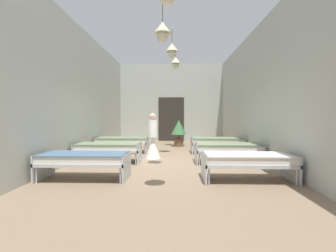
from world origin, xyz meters
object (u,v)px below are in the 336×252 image
object	(u,v)px
bed_right_row_0	(247,160)
bed_right_row_2	(217,141)
bed_left_row_2	(123,141)
potted_plant	(179,130)
bed_left_row_1	(109,148)
bed_left_row_0	(85,159)
nurse_near_aisle	(153,142)
bed_right_row_1	(228,148)

from	to	relation	value
bed_right_row_0	bed_right_row_2	world-z (taller)	same
bed_left_row_2	potted_plant	bearing A→B (deg)	41.45
bed_left_row_1	bed_left_row_2	world-z (taller)	same
bed_left_row_0	bed_left_row_2	size ratio (longest dim) A/B	1.00
bed_left_row_0	nurse_near_aisle	world-z (taller)	nurse_near_aisle
bed_left_row_0	bed_right_row_1	size ratio (longest dim) A/B	1.00
bed_left_row_2	nurse_near_aisle	xyz separation A→B (m)	(1.26, -1.19, 0.09)
bed_left_row_1	nurse_near_aisle	xyz separation A→B (m)	(1.26, 0.71, 0.09)
potted_plant	nurse_near_aisle	bearing A→B (deg)	-106.11
bed_left_row_0	potted_plant	size ratio (longest dim) A/B	1.58
bed_right_row_0	bed_left_row_2	distance (m)	5.19
bed_left_row_1	nurse_near_aisle	size ratio (longest dim) A/B	1.28
bed_right_row_0	bed_left_row_2	xyz separation A→B (m)	(-3.54, 3.80, 0.00)
bed_left_row_1	bed_right_row_1	world-z (taller)	same
bed_right_row_2	potted_plant	size ratio (longest dim) A/B	1.58
bed_right_row_0	bed_right_row_2	distance (m)	3.80
bed_right_row_0	bed_right_row_2	size ratio (longest dim) A/B	1.00
bed_left_row_0	bed_right_row_1	distance (m)	4.02
bed_left_row_0	nurse_near_aisle	bearing A→B (deg)	64.29
bed_left_row_2	bed_right_row_1	bearing A→B (deg)	-28.24
bed_right_row_1	bed_right_row_2	xyz separation A→B (m)	(0.00, 1.90, 0.00)
bed_left_row_0	bed_right_row_2	xyz separation A→B (m)	(3.54, 3.80, 0.00)
bed_right_row_2	potted_plant	distance (m)	2.37
bed_right_row_0	bed_left_row_2	world-z (taller)	same
bed_left_row_0	bed_right_row_0	world-z (taller)	same
nurse_near_aisle	potted_plant	bearing A→B (deg)	75.35
bed_left_row_1	bed_left_row_2	xyz separation A→B (m)	(0.00, 1.90, 0.00)
nurse_near_aisle	bed_left_row_0	bearing A→B (deg)	-114.25
nurse_near_aisle	bed_left_row_1	bearing A→B (deg)	-149.15
bed_right_row_1	potted_plant	world-z (taller)	potted_plant
bed_left_row_1	potted_plant	size ratio (longest dim) A/B	1.58
bed_left_row_2	bed_right_row_2	size ratio (longest dim) A/B	1.00
bed_right_row_2	potted_plant	bearing A→B (deg)	126.25
bed_left_row_0	bed_right_row_1	xyz separation A→B (m)	(3.54, 1.90, 0.00)
bed_right_row_1	potted_plant	xyz separation A→B (m)	(-1.39, 3.80, 0.32)
bed_left_row_2	potted_plant	xyz separation A→B (m)	(2.15, 1.90, 0.32)
potted_plant	bed_right_row_0	bearing A→B (deg)	-76.28
potted_plant	bed_right_row_2	bearing A→B (deg)	-53.75
bed_right_row_0	potted_plant	xyz separation A→B (m)	(-1.39, 5.70, 0.32)
bed_right_row_2	nurse_near_aisle	bearing A→B (deg)	-152.40
bed_left_row_1	bed_right_row_2	xyz separation A→B (m)	(3.54, 1.90, 0.00)
bed_right_row_0	potted_plant	size ratio (longest dim) A/B	1.58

